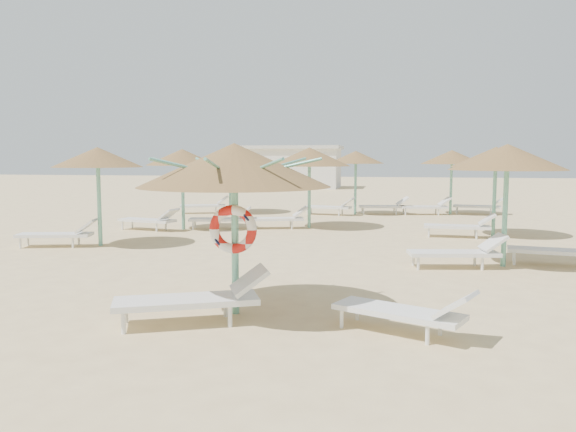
# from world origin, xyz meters

# --- Properties ---
(ground) EXTENTS (120.00, 120.00, 0.00)m
(ground) POSITION_xyz_m (0.00, 0.00, 0.00)
(ground) COLOR #D9BE84
(ground) RESTS_ON ground
(main_palapa) EXTENTS (2.89, 2.89, 2.59)m
(main_palapa) POSITION_xyz_m (-0.10, -0.12, 2.24)
(main_palapa) COLOR #66B298
(main_palapa) RESTS_ON ground
(lounger_main_a) EXTENTS (2.26, 1.47, 0.79)m
(lounger_main_a) POSITION_xyz_m (-0.49, -0.73, 0.38)
(lounger_main_a) COLOR white
(lounger_main_a) RESTS_ON ground
(lounger_main_b) EXTENTS (1.96, 1.29, 0.69)m
(lounger_main_b) POSITION_xyz_m (2.45, -0.69, 0.33)
(lounger_main_b) COLOR white
(lounger_main_b) RESTS_ON ground
(palapa_field) EXTENTS (18.46, 13.97, 2.70)m
(palapa_field) POSITION_xyz_m (0.99, 10.30, 2.29)
(palapa_field) COLOR #66B298
(palapa_field) RESTS_ON ground
(service_hut) EXTENTS (8.40, 4.40, 3.25)m
(service_hut) POSITION_xyz_m (-6.00, 35.00, 1.64)
(service_hut) COLOR silver
(service_hut) RESTS_ON ground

